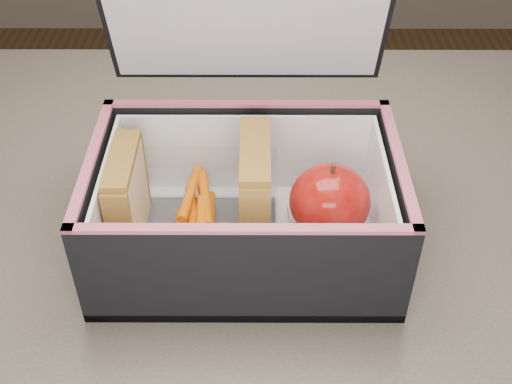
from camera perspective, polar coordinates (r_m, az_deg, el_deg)
kitchen_table at (r=0.74m, az=-0.05°, el=-8.74°), size 1.20×0.80×0.75m
lunch_bag at (r=0.62m, az=-0.93°, el=-0.44°), size 0.29×0.25×0.29m
plastic_tub at (r=0.63m, az=-5.67°, el=-1.67°), size 0.16×0.12×0.07m
sandwich_left at (r=0.63m, az=-11.36°, el=-0.46°), size 0.02×0.09×0.10m
sandwich_right at (r=0.61m, az=-0.07°, el=-0.08°), size 0.03×0.10×0.11m
carrot_sticks at (r=0.64m, az=-5.25°, el=-2.64°), size 0.05×0.13×0.03m
paper_napkin at (r=0.65m, az=6.66°, el=-3.53°), size 0.09×0.09×0.01m
red_apple at (r=0.62m, az=6.57°, el=-0.83°), size 0.09×0.09×0.08m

